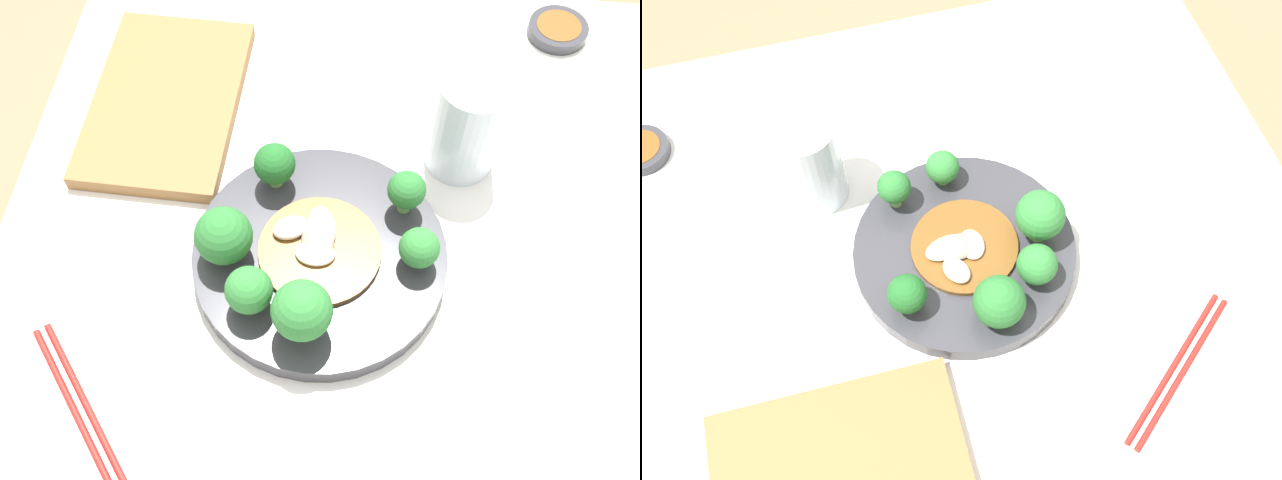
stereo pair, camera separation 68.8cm
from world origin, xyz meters
The scene contains 14 objects.
ground_plane centered at (0.00, 0.00, 0.00)m, with size 8.00×8.00×0.00m, color #7F6B4C.
table centered at (0.00, 0.00, 0.36)m, with size 0.88×0.77×0.73m.
plate centered at (0.00, 0.03, 0.74)m, with size 0.27×0.27×0.02m.
broccoli_northeast centered at (0.08, 0.09, 0.78)m, with size 0.05×0.05×0.06m.
broccoli_west centered at (-0.09, 0.04, 0.79)m, with size 0.06×0.06×0.08m.
broccoli_north centered at (-0.01, 0.13, 0.79)m, with size 0.06×0.06×0.07m.
broccoli_northwest centered at (-0.07, 0.09, 0.78)m, with size 0.05×0.05×0.06m.
broccoli_southeast centered at (0.06, -0.05, 0.78)m, with size 0.04×0.04×0.06m.
broccoli_south centered at (0.00, -0.07, 0.78)m, with size 0.04×0.04×0.05m.
stirfry_center centered at (0.01, 0.03, 0.76)m, with size 0.13×0.13×0.02m.
drinking_glass centered at (0.16, -0.11, 0.79)m, with size 0.08×0.08×0.13m.
chopsticks centered at (-0.19, 0.23, 0.73)m, with size 0.18×0.15×0.01m.
sauce_dish centered at (0.37, -0.24, 0.73)m, with size 0.08×0.08×0.02m.
cutting_board centered at (0.19, 0.24, 0.74)m, with size 0.27×0.17×0.02m.
Camera 1 is at (-0.38, -0.01, 1.43)m, focal length 42.00 mm.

